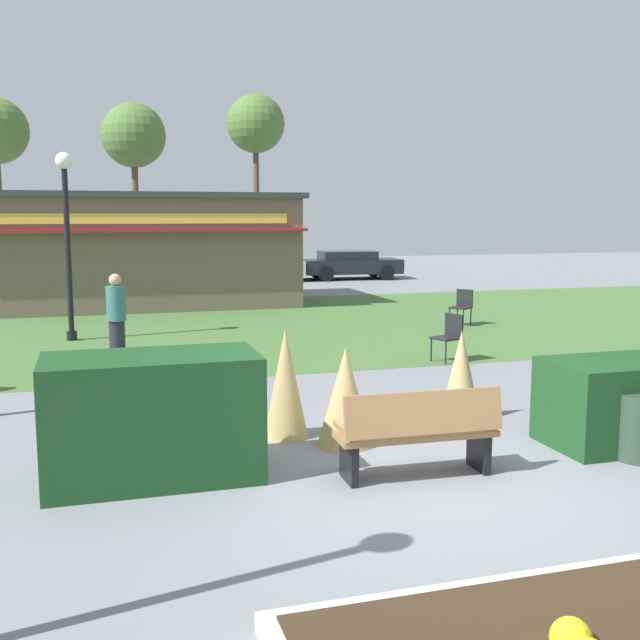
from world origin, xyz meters
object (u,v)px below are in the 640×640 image
(cafe_chair_west, at_px, (450,333))
(tree_right_bg, at_px, (134,137))
(food_kiosk, at_px, (127,249))
(parked_car_west_slot, at_px, (112,269))
(cafe_chair_east, at_px, (462,304))
(trash_bin, at_px, (639,427))
(park_bench, at_px, (418,433))
(parked_car_east_slot, at_px, (350,264))
(tree_center_bg, at_px, (256,125))
(parked_car_center_slot, at_px, (250,266))
(lamppost_far, at_px, (67,223))
(person_standing, at_px, (117,320))

(cafe_chair_west, height_order, tree_right_bg, tree_right_bg)
(food_kiosk, height_order, parked_car_west_slot, food_kiosk)
(food_kiosk, height_order, cafe_chair_east, food_kiosk)
(trash_bin, height_order, food_kiosk, food_kiosk)
(park_bench, bearing_deg, cafe_chair_west, 60.77)
(parked_car_east_slot, height_order, tree_center_bg, tree_center_bg)
(cafe_chair_east, relative_size, parked_car_east_slot, 0.21)
(park_bench, distance_m, tree_center_bg, 30.67)
(cafe_chair_east, distance_m, tree_center_bg, 20.90)
(parked_car_center_slot, bearing_deg, tree_center_bg, 75.45)
(park_bench, distance_m, cafe_chair_west, 6.46)
(parked_car_west_slot, distance_m, parked_car_center_slot, 5.46)
(food_kiosk, bearing_deg, parked_car_east_slot, 36.09)
(lamppost_far, height_order, trash_bin, lamppost_far)
(lamppost_far, xyz_separation_m, parked_car_east_slot, (11.00, 13.32, -1.91))
(tree_center_bg, bearing_deg, cafe_chair_east, -87.24)
(trash_bin, bearing_deg, parked_car_west_slot, 102.08)
(cafe_chair_west, bearing_deg, park_bench, -119.23)
(cafe_chair_west, xyz_separation_m, tree_right_bg, (-4.41, 22.01, 5.57))
(trash_bin, distance_m, food_kiosk, 17.46)
(food_kiosk, relative_size, cafe_chair_east, 11.34)
(food_kiosk, distance_m, cafe_chair_west, 12.22)
(trash_bin, height_order, cafe_chair_east, cafe_chair_east)
(person_standing, distance_m, tree_center_bg, 24.72)
(cafe_chair_east, bearing_deg, cafe_chair_west, -120.13)
(person_standing, bearing_deg, lamppost_far, 96.78)
(parked_car_center_slot, relative_size, parked_car_east_slot, 1.00)
(food_kiosk, relative_size, person_standing, 5.97)
(person_standing, bearing_deg, trash_bin, -60.17)
(park_bench, bearing_deg, parked_car_east_slot, 72.69)
(parked_car_center_slot, height_order, tree_center_bg, tree_center_bg)
(park_bench, bearing_deg, parked_car_west_slot, 95.97)
(park_bench, bearing_deg, tree_right_bg, 92.60)
(person_standing, bearing_deg, parked_car_west_slot, 80.96)
(cafe_chair_west, relative_size, parked_car_east_slot, 0.21)
(food_kiosk, relative_size, cafe_chair_west, 11.34)
(trash_bin, distance_m, tree_center_bg, 30.58)
(cafe_chair_west, distance_m, parked_car_center_slot, 17.86)
(tree_center_bg, bearing_deg, person_standing, -108.00)
(park_bench, relative_size, person_standing, 1.02)
(lamppost_far, relative_size, parked_car_east_slot, 0.94)
(lamppost_far, distance_m, tree_center_bg, 21.59)
(parked_car_east_slot, relative_size, tree_right_bg, 0.57)
(cafe_chair_east, distance_m, person_standing, 8.86)
(lamppost_far, distance_m, parked_car_west_slot, 13.51)
(tree_right_bg, bearing_deg, park_bench, -87.40)
(person_standing, xyz_separation_m, parked_car_center_slot, (5.81, 16.65, -0.22))
(lamppost_far, distance_m, person_standing, 3.83)
(cafe_chair_west, distance_m, tree_center_bg, 24.88)
(trash_bin, bearing_deg, cafe_chair_west, 84.63)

